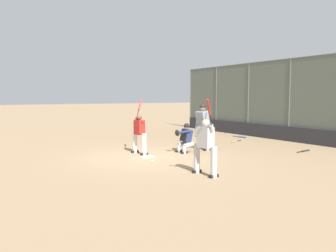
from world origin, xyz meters
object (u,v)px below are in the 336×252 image
umpire_home (203,126)px  spare_bat_near_backstop (305,151)px  spare_bat_first_base_side (235,141)px  baseball_loose (152,161)px  batter_on_deck (205,145)px  spare_bat_third_base_side (241,137)px  catcher_behind_plate (185,137)px  spare_bat_by_padding (210,140)px  fielding_glove_on_dirt (198,136)px  batter_at_plate (139,133)px

umpire_home → spare_bat_near_backstop: umpire_home is taller
spare_bat_first_base_side → baseball_loose: (-2.01, 5.67, 0.00)m
batter_on_deck → spare_bat_third_base_side: 8.76m
batter_on_deck → spare_bat_first_base_side: size_ratio=2.54×
catcher_behind_plate → spare_bat_by_padding: 3.84m
umpire_home → spare_bat_third_base_side: umpire_home is taller
umpire_home → fielding_glove_on_dirt: 4.38m
catcher_behind_plate → spare_bat_by_padding: catcher_behind_plate is taller
umpire_home → spare_bat_third_base_side: (2.03, -4.21, -0.95)m
catcher_behind_plate → spare_bat_by_padding: size_ratio=1.56×
spare_bat_first_base_side → fielding_glove_on_dirt: size_ratio=2.87×
batter_on_deck → spare_bat_first_base_side: bearing=125.9°
catcher_behind_plate → spare_bat_first_base_side: 3.86m
catcher_behind_plate → spare_bat_third_base_side: catcher_behind_plate is taller
batter_on_deck → spare_bat_near_backstop: bearing=95.6°
spare_bat_by_padding → spare_bat_first_base_side: (-1.13, -0.56, 0.00)m
spare_bat_by_padding → baseball_loose: (-3.14, 5.11, 0.00)m
umpire_home → baseball_loose: (-1.07, 2.98, -0.95)m
baseball_loose → spare_bat_third_base_side: bearing=-66.7°
batter_at_plate → spare_bat_first_base_side: size_ratio=2.51×
catcher_behind_plate → fielding_glove_on_dirt: 5.02m
batter_on_deck → fielding_glove_on_dirt: 8.60m
spare_bat_near_backstop → spare_bat_third_base_side: size_ratio=1.08×
batter_on_deck → spare_bat_near_backstop: size_ratio=2.47×
spare_bat_first_base_side → fielding_glove_on_dirt: 2.57m
umpire_home → spare_bat_by_padding: (2.08, -2.14, -0.95)m
spare_bat_near_backstop → batter_at_plate: bearing=146.7°
batter_at_plate → batter_on_deck: batter_on_deck is taller
catcher_behind_plate → spare_bat_near_backstop: bearing=-117.7°
umpire_home → fielding_glove_on_dirt: size_ratio=6.28×
spare_bat_by_padding → spare_bat_first_base_side: bearing=65.9°
batter_at_plate → fielding_glove_on_dirt: 5.90m
catcher_behind_plate → umpire_home: umpire_home is taller
spare_bat_by_padding → fielding_glove_on_dirt: 1.46m
batter_at_plate → fielding_glove_on_dirt: bearing=-63.3°
batter_at_plate → spare_bat_by_padding: size_ratio=2.85×
catcher_behind_plate → umpire_home: 1.06m
baseball_loose → fielding_glove_on_dirt: bearing=-50.0°
umpire_home → catcher_behind_plate: bearing=96.6°
fielding_glove_on_dirt → spare_bat_first_base_side: bearing=-174.8°
spare_bat_near_backstop → fielding_glove_on_dirt: bearing=91.2°
spare_bat_third_base_side → spare_bat_first_base_side: bearing=-68.4°
batter_on_deck → umpire_home: bearing=139.0°
batter_at_plate → spare_bat_third_base_side: size_ratio=2.63×
spare_bat_by_padding → spare_bat_third_base_side: 2.08m
batter_on_deck → spare_bat_third_base_side: (5.42, -6.83, -0.81)m
umpire_home → batter_on_deck: size_ratio=0.86×
fielding_glove_on_dirt → baseball_loose: (-4.57, 5.44, -0.01)m
umpire_home → batter_at_plate: bearing=77.7°
spare_bat_first_base_side → umpire_home: bearing=3.5°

